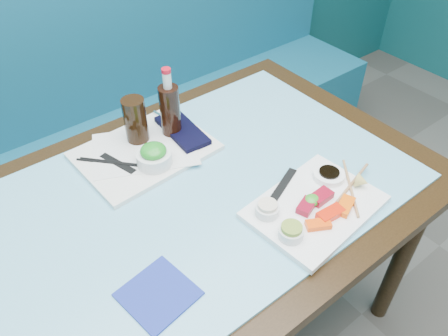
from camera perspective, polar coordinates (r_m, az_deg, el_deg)
booth_bench at (r=2.03m, az=-17.54°, el=2.37°), size 3.00×0.56×1.17m
dining_table at (r=1.26m, az=-4.31°, el=-6.33°), size 1.40×0.90×0.75m
glass_top at (r=1.19m, az=-4.52°, el=-3.53°), size 1.22×0.76×0.01m
sashimi_plate at (r=1.17m, az=11.79°, el=-5.00°), size 0.36×0.27×0.02m
salmon_left at (r=1.11m, az=12.21°, el=-7.23°), size 0.07×0.06×0.01m
salmon_mid at (r=1.13m, az=13.75°, el=-5.81°), size 0.07×0.04×0.02m
salmon_right at (r=1.16m, az=15.55°, el=-4.80°), size 0.08×0.06×0.02m
tuna_left at (r=1.14m, az=10.70°, el=-4.94°), size 0.07×0.05×0.02m
tuna_right at (r=1.17m, az=12.57°, el=-3.67°), size 0.06×0.04×0.02m
seaweed_garnish at (r=1.15m, az=11.40°, el=-4.13°), size 0.05×0.04×0.02m
ramekin_wasabi at (r=1.07m, az=8.73°, el=-8.35°), size 0.07×0.07×0.03m
wasabi_fill at (r=1.06m, az=8.84°, el=-7.71°), size 0.06×0.06×0.01m
ramekin_ginger at (r=1.11m, az=5.66°, el=-5.48°), size 0.07×0.07×0.03m
ginger_fill at (r=1.10m, az=5.72°, el=-4.84°), size 0.06×0.06×0.01m
soy_dish at (r=1.24m, az=13.52°, el=-0.90°), size 0.11×0.11×0.02m
soy_fill at (r=1.23m, az=13.60°, el=-0.51°), size 0.07×0.07×0.01m
lemon_wedge at (r=1.23m, az=17.59°, el=-1.70°), size 0.05×0.05×0.04m
chopstick_sleeve at (r=1.20m, az=7.73°, el=-2.15°), size 0.14×0.08×0.00m
wooden_chopstick_a at (r=1.22m, az=15.89°, el=-2.58°), size 0.24×0.07×0.01m
wooden_chopstick_b at (r=1.23m, az=16.18°, el=-2.39°), size 0.15×0.17×0.01m
serving_tray at (r=1.33m, az=-10.27°, el=2.19°), size 0.40×0.31×0.01m
paper_placemat at (r=1.33m, az=-10.31°, el=2.46°), size 0.37×0.32×0.00m
seaweed_bowl at (r=1.26m, az=-9.09°, el=1.28°), size 0.11×0.11×0.04m
seaweed_salad at (r=1.24m, az=-9.23°, el=2.23°), size 0.09×0.09×0.04m
cola_glass at (r=1.33m, az=-11.49°, el=6.13°), size 0.08×0.08×0.14m
navy_pouch at (r=1.37m, az=-5.50°, el=4.91°), size 0.10×0.21×0.02m
fork at (r=1.45m, az=-8.02°, el=6.67°), size 0.02×0.08×0.01m
black_chopstick_a at (r=1.29m, az=-13.87°, el=0.57°), size 0.17×0.18×0.01m
black_chopstick_b at (r=1.29m, az=-13.56°, el=0.71°), size 0.16×0.18×0.01m
tray_sleeve at (r=1.29m, az=-13.70°, el=0.59°), size 0.06×0.13×0.00m
cola_bottle_body at (r=1.34m, az=-7.03°, el=7.17°), size 0.06×0.06×0.18m
cola_bottle_neck at (r=1.28m, az=-7.45°, el=11.32°), size 0.03×0.03×0.05m
cola_bottle_cap at (r=1.27m, az=-7.57°, el=12.51°), size 0.04×0.04×0.01m
blue_napkin at (r=1.00m, az=-8.58°, el=-15.97°), size 0.16×0.16×0.01m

